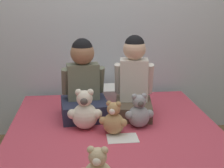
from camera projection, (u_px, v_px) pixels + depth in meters
name	position (u px, v px, depth m)	size (l,w,h in m)	color
wall_behind_bed	(104.00, 7.00, 2.95)	(8.00, 0.06, 2.50)	silver
bed	(116.00, 162.00, 2.24)	(1.55, 1.86, 0.43)	#997F60
child_on_left	(83.00, 85.00, 2.43)	(0.38, 0.38, 0.62)	#282D47
child_on_right	(134.00, 81.00, 2.47)	(0.34, 0.41, 0.64)	brown
teddy_bear_held_by_left_child	(85.00, 112.00, 2.23)	(0.25, 0.19, 0.30)	silver
teddy_bear_held_by_right_child	(139.00, 113.00, 2.27)	(0.21, 0.16, 0.25)	#939399
teddy_bear_between_children	(114.00, 120.00, 2.15)	(0.19, 0.15, 0.24)	tan
pillow_at_headboard	(107.00, 93.00, 2.90)	(0.55, 0.26, 0.11)	white
sign_card	(122.00, 138.00, 2.10)	(0.21, 0.15, 0.00)	white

